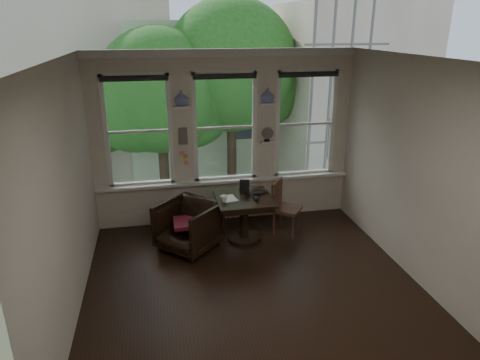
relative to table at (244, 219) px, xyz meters
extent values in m
plane|color=black|center=(-0.15, -1.33, -0.38)|extent=(4.50, 4.50, 0.00)
plane|color=silver|center=(-0.15, -1.33, 2.62)|extent=(4.50, 4.50, 0.00)
plane|color=beige|center=(-0.15, 0.92, 1.12)|extent=(4.50, 0.00, 4.50)
plane|color=beige|center=(-0.15, -3.58, 1.12)|extent=(4.50, 0.00, 4.50)
plane|color=beige|center=(-2.40, -1.33, 1.12)|extent=(0.00, 4.50, 4.50)
plane|color=beige|center=(2.10, -1.33, 1.12)|extent=(0.00, 4.50, 4.50)
cube|color=white|center=(-0.88, 0.82, 1.73)|extent=(0.26, 0.16, 0.03)
cube|color=white|center=(0.57, 0.82, 1.73)|extent=(0.26, 0.16, 0.03)
cube|color=#59544F|center=(-0.88, 0.85, 1.23)|extent=(0.14, 0.06, 0.28)
imported|color=silver|center=(-0.88, 0.82, 1.86)|extent=(0.24, 0.24, 0.25)
imported|color=silver|center=(0.57, 0.82, 1.86)|extent=(0.24, 0.24, 0.25)
imported|color=black|center=(-0.92, -0.13, 0.01)|extent=(1.19, 1.19, 0.78)
cube|color=maroon|center=(-0.92, -0.13, 0.08)|extent=(0.45, 0.45, 0.06)
imported|color=black|center=(0.24, 0.08, 0.39)|extent=(0.35, 0.24, 0.03)
imported|color=white|center=(-0.34, -0.11, 0.43)|extent=(0.13, 0.13, 0.10)
imported|color=white|center=(0.17, -0.15, 0.42)|extent=(0.14, 0.14, 0.09)
cube|color=black|center=(0.05, 0.22, 0.48)|extent=(0.17, 0.11, 0.22)
cube|color=silver|center=(-0.24, 0.00, 0.38)|extent=(0.27, 0.33, 0.00)
camera|label=1|loc=(-1.31, -6.22, 2.99)|focal=32.00mm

